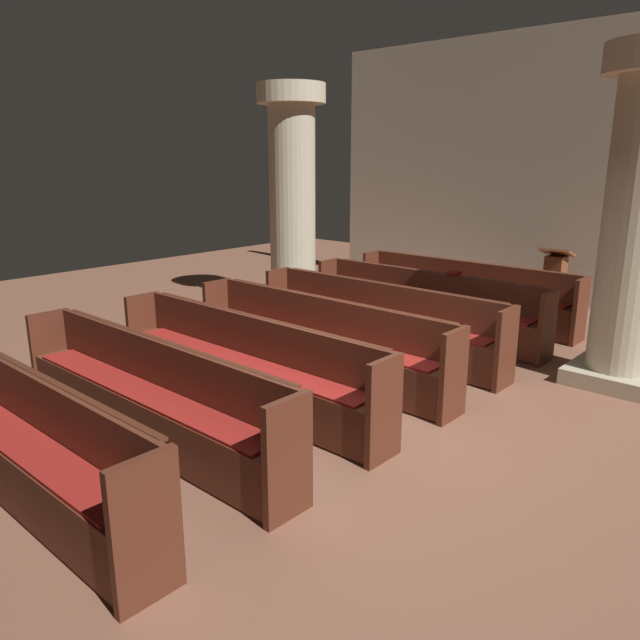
# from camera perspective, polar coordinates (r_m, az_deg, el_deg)

# --- Properties ---
(ground_plane) EXTENTS (19.20, 19.20, 0.00)m
(ground_plane) POSITION_cam_1_polar(r_m,az_deg,el_deg) (6.03, 3.56, -8.98)
(ground_plane) COLOR brown
(back_wall) EXTENTS (10.00, 0.16, 4.50)m
(back_wall) POSITION_cam_1_polar(r_m,az_deg,el_deg) (10.96, 24.46, 12.68)
(back_wall) COLOR beige
(back_wall) RESTS_ON ground
(pew_row_0) EXTENTS (3.56, 0.47, 0.90)m
(pew_row_0) POSITION_cam_1_polar(r_m,az_deg,el_deg) (9.56, 13.32, 2.74)
(pew_row_0) COLOR #562819
(pew_row_0) RESTS_ON ground
(pew_row_1) EXTENTS (3.56, 0.46, 0.90)m
(pew_row_1) POSITION_cam_1_polar(r_m,az_deg,el_deg) (8.62, 9.74, 1.61)
(pew_row_1) COLOR #562819
(pew_row_1) RESTS_ON ground
(pew_row_2) EXTENTS (3.56, 0.47, 0.90)m
(pew_row_2) POSITION_cam_1_polar(r_m,az_deg,el_deg) (7.72, 5.32, 0.21)
(pew_row_2) COLOR #562819
(pew_row_2) RESTS_ON ground
(pew_row_3) EXTENTS (3.56, 0.46, 0.90)m
(pew_row_3) POSITION_cam_1_polar(r_m,az_deg,el_deg) (6.89, -0.22, -1.55)
(pew_row_3) COLOR #562819
(pew_row_3) RESTS_ON ground
(pew_row_4) EXTENTS (3.56, 0.46, 0.90)m
(pew_row_4) POSITION_cam_1_polar(r_m,az_deg,el_deg) (6.15, -7.18, -3.74)
(pew_row_4) COLOR #562819
(pew_row_4) RESTS_ON ground
(pew_row_5) EXTENTS (3.56, 0.47, 0.90)m
(pew_row_5) POSITION_cam_1_polar(r_m,az_deg,el_deg) (5.54, -15.92, -6.38)
(pew_row_5) COLOR #562819
(pew_row_5) RESTS_ON ground
(pew_row_6) EXTENTS (3.56, 0.46, 0.90)m
(pew_row_6) POSITION_cam_1_polar(r_m,az_deg,el_deg) (5.09, -26.62, -9.38)
(pew_row_6) COLOR #562819
(pew_row_6) RESTS_ON ground
(pillar_aisle_side) EXTENTS (1.08, 1.08, 3.55)m
(pillar_aisle_side) POSITION_cam_1_polar(r_m,az_deg,el_deg) (7.27, 27.80, 8.55)
(pillar_aisle_side) COLOR tan
(pillar_aisle_side) RESTS_ON ground
(pillar_far_side) EXTENTS (1.08, 1.08, 3.55)m
(pillar_far_side) POSITION_cam_1_polar(r_m,az_deg,el_deg) (10.05, -2.60, 11.57)
(pillar_far_side) COLOR tan
(pillar_far_side) RESTS_ON ground
(lectern) EXTENTS (0.48, 0.45, 1.08)m
(lectern) POSITION_cam_1_polar(r_m,az_deg,el_deg) (10.35, 21.02, 2.89)
(lectern) COLOR brown
(lectern) RESTS_ON ground
(hymn_book) EXTENTS (0.15, 0.20, 0.04)m
(hymn_book) POSITION_cam_1_polar(r_m,az_deg,el_deg) (8.53, 12.43, 4.32)
(hymn_book) COLOR maroon
(hymn_book) RESTS_ON pew_row_1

